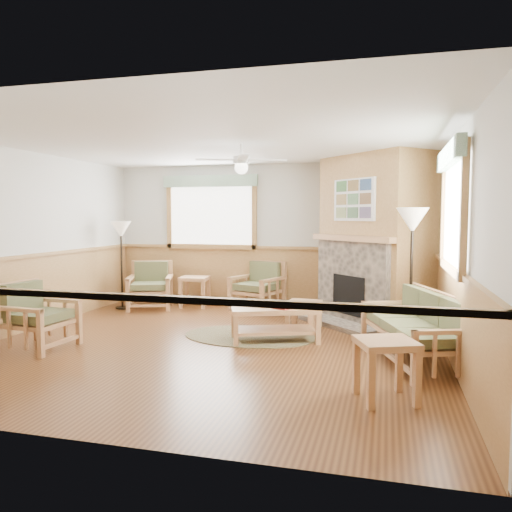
% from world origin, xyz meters
% --- Properties ---
extents(floor, '(6.00, 6.00, 0.01)m').
position_xyz_m(floor, '(0.00, 0.00, -0.01)').
color(floor, brown).
rests_on(floor, ground).
extents(ceiling, '(6.00, 6.00, 0.01)m').
position_xyz_m(ceiling, '(0.00, 0.00, 2.70)').
color(ceiling, white).
rests_on(ceiling, floor).
extents(wall_back, '(6.00, 0.02, 2.70)m').
position_xyz_m(wall_back, '(0.00, 3.00, 1.35)').
color(wall_back, silver).
rests_on(wall_back, floor).
extents(wall_front, '(6.00, 0.02, 2.70)m').
position_xyz_m(wall_front, '(0.00, -3.00, 1.35)').
color(wall_front, silver).
rests_on(wall_front, floor).
extents(wall_left, '(0.02, 6.00, 2.70)m').
position_xyz_m(wall_left, '(-3.00, 0.00, 1.35)').
color(wall_left, silver).
rests_on(wall_left, floor).
extents(wall_right, '(0.02, 6.00, 2.70)m').
position_xyz_m(wall_right, '(3.00, 0.00, 1.35)').
color(wall_right, silver).
rests_on(wall_right, floor).
extents(wainscot, '(6.00, 6.00, 1.10)m').
position_xyz_m(wainscot, '(0.00, 0.00, 0.55)').
color(wainscot, '#AB7D46').
rests_on(wainscot, floor).
extents(fireplace, '(3.11, 3.11, 2.70)m').
position_xyz_m(fireplace, '(2.05, 2.05, 1.35)').
color(fireplace, '#AB7D46').
rests_on(fireplace, floor).
extents(window_back, '(1.90, 0.16, 1.50)m').
position_xyz_m(window_back, '(-1.10, 2.96, 2.53)').
color(window_back, white).
rests_on(window_back, wall_back).
extents(window_right, '(0.16, 1.90, 1.50)m').
position_xyz_m(window_right, '(2.96, -0.20, 2.53)').
color(window_right, white).
rests_on(window_right, wall_right).
extents(ceiling_fan, '(1.59, 1.59, 0.36)m').
position_xyz_m(ceiling_fan, '(0.30, 0.30, 2.66)').
color(ceiling_fan, white).
rests_on(ceiling_fan, ceiling).
extents(sofa, '(1.93, 1.29, 0.82)m').
position_xyz_m(sofa, '(2.55, -0.11, 0.41)').
color(sofa, tan).
rests_on(sofa, floor).
extents(armchair_back_left, '(0.99, 0.99, 0.87)m').
position_xyz_m(armchair_back_left, '(-2.04, 2.18, 0.43)').
color(armchair_back_left, tan).
rests_on(armchair_back_left, floor).
extents(armchair_back_right, '(1.02, 1.02, 0.88)m').
position_xyz_m(armchair_back_right, '(-0.07, 2.55, 0.44)').
color(armchair_back_right, tan).
rests_on(armchair_back_right, floor).
extents(armchair_left, '(0.83, 0.83, 0.87)m').
position_xyz_m(armchair_left, '(-2.15, -0.77, 0.43)').
color(armchair_left, tan).
rests_on(armchair_left, floor).
extents(coffee_table, '(1.33, 0.98, 0.48)m').
position_xyz_m(coffee_table, '(0.75, 0.39, 0.24)').
color(coffee_table, tan).
rests_on(coffee_table, floor).
extents(end_table_chairs, '(0.57, 0.55, 0.58)m').
position_xyz_m(end_table_chairs, '(-1.29, 2.55, 0.29)').
color(end_table_chairs, tan).
rests_on(end_table_chairs, floor).
extents(end_table_sofa, '(0.66, 0.65, 0.58)m').
position_xyz_m(end_table_sofa, '(2.24, -1.52, 0.29)').
color(end_table_sofa, tan).
rests_on(end_table_sofa, floor).
extents(footstool, '(0.53, 0.53, 0.43)m').
position_xyz_m(footstool, '(1.02, 1.23, 0.21)').
color(footstool, tan).
rests_on(footstool, floor).
extents(braided_rug, '(1.97, 1.97, 0.01)m').
position_xyz_m(braided_rug, '(0.35, 0.55, 0.01)').
color(braided_rug, brown).
rests_on(braided_rug, floor).
extents(floor_lamp_left, '(0.48, 0.48, 1.64)m').
position_xyz_m(floor_lamp_left, '(-2.54, 2.05, 0.82)').
color(floor_lamp_left, black).
rests_on(floor_lamp_left, floor).
extents(floor_lamp_right, '(0.47, 0.47, 1.85)m').
position_xyz_m(floor_lamp_right, '(2.55, 0.68, 0.92)').
color(floor_lamp_right, black).
rests_on(floor_lamp_right, floor).
extents(book_red, '(0.32, 0.36, 0.03)m').
position_xyz_m(book_red, '(0.90, 0.34, 0.51)').
color(book_red, maroon).
rests_on(book_red, coffee_table).
extents(book_dark, '(0.29, 0.33, 0.02)m').
position_xyz_m(book_dark, '(0.60, 0.46, 0.50)').
color(book_dark, '#262520').
rests_on(book_dark, coffee_table).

